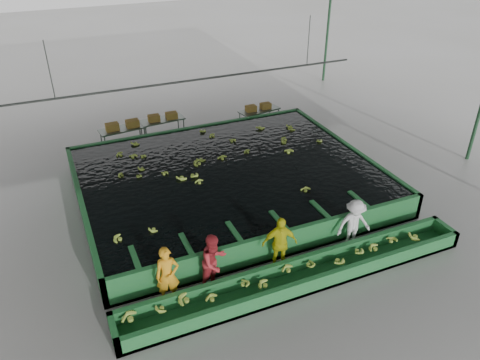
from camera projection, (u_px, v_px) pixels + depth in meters
name	position (u px, v px, depth m)	size (l,w,h in m)	color
ground	(246.00, 213.00, 15.39)	(80.00, 80.00, 0.00)	gray
shed_roof	(247.00, 63.00, 12.86)	(20.00, 22.00, 0.04)	slate
shed_posts	(247.00, 145.00, 14.12)	(20.00, 22.00, 5.00)	#20462A
flotation_tank	(229.00, 180.00, 16.35)	(10.00, 8.00, 0.90)	#1F632E
tank_water	(228.00, 170.00, 16.14)	(9.70, 7.70, 0.00)	black
sorting_trough	(301.00, 276.00, 12.41)	(10.00, 1.00, 0.50)	#1F632E
cableway_rail	(193.00, 80.00, 17.83)	(0.08, 0.08, 14.00)	#59605B
rail_hanger_left	(49.00, 70.00, 15.60)	(0.04, 0.04, 2.00)	#59605B
rail_hanger_right	(309.00, 41.00, 19.04)	(0.04, 0.04, 2.00)	#59605B
worker_a	(168.00, 275.00, 11.59)	(0.60, 0.39, 1.63)	orange
worker_b	(214.00, 262.00, 12.01)	(0.81, 0.63, 1.66)	#AB262D
worker_c	(279.00, 244.00, 12.66)	(0.98, 0.41, 1.67)	#D0CF15
worker_d	(354.00, 224.00, 13.51)	(1.02, 0.59, 1.58)	silver
packing_table_left	(123.00, 138.00, 19.44)	(1.85, 0.74, 0.84)	#59605B
packing_table_mid	(163.00, 128.00, 20.23)	(1.89, 0.76, 0.86)	#59605B
packing_table_right	(259.00, 118.00, 21.20)	(1.87, 0.75, 0.85)	#59605B
box_stack_left	(123.00, 128.00, 19.22)	(1.35, 0.38, 0.29)	brown
box_stack_mid	(163.00, 120.00, 19.96)	(1.24, 0.34, 0.27)	brown
box_stack_right	(258.00, 110.00, 20.95)	(1.19, 0.33, 0.26)	brown
floating_bananas	(220.00, 160.00, 16.78)	(8.85, 6.04, 0.12)	#9ABC3D
trough_bananas	(302.00, 271.00, 12.33)	(8.90, 0.59, 0.12)	#9ABC3D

